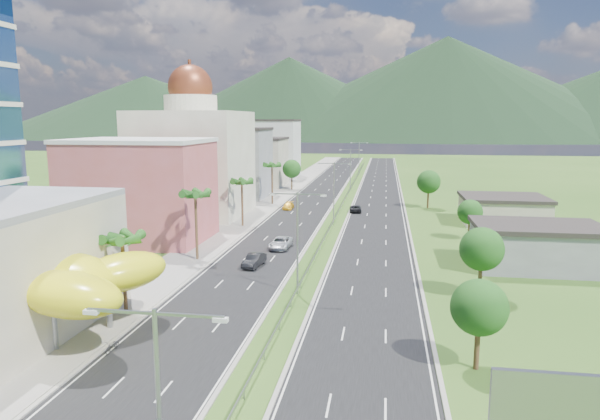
% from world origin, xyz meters
% --- Properties ---
extents(ground, '(500.00, 500.00, 0.00)m').
position_xyz_m(ground, '(0.00, 0.00, 0.00)').
color(ground, '#2D5119').
rests_on(ground, ground).
extents(road_left, '(11.00, 260.00, 0.04)m').
position_xyz_m(road_left, '(-7.50, 90.00, 0.02)').
color(road_left, black).
rests_on(road_left, ground).
extents(road_right, '(11.00, 260.00, 0.04)m').
position_xyz_m(road_right, '(7.50, 90.00, 0.02)').
color(road_right, black).
rests_on(road_right, ground).
extents(sidewalk_left, '(7.00, 260.00, 0.12)m').
position_xyz_m(sidewalk_left, '(-17.00, 90.00, 0.06)').
color(sidewalk_left, gray).
rests_on(sidewalk_left, ground).
extents(median_guardrail, '(0.10, 216.06, 0.76)m').
position_xyz_m(median_guardrail, '(0.00, 71.99, 0.62)').
color(median_guardrail, gray).
rests_on(median_guardrail, ground).
extents(streetlight_median_a, '(6.04, 0.25, 11.00)m').
position_xyz_m(streetlight_median_a, '(0.00, -25.00, 6.75)').
color(streetlight_median_a, gray).
rests_on(streetlight_median_a, ground).
extents(streetlight_median_b, '(6.04, 0.25, 11.00)m').
position_xyz_m(streetlight_median_b, '(0.00, 10.00, 6.75)').
color(streetlight_median_b, gray).
rests_on(streetlight_median_b, ground).
extents(streetlight_median_c, '(6.04, 0.25, 11.00)m').
position_xyz_m(streetlight_median_c, '(0.00, 50.00, 6.75)').
color(streetlight_median_c, gray).
rests_on(streetlight_median_c, ground).
extents(streetlight_median_d, '(6.04, 0.25, 11.00)m').
position_xyz_m(streetlight_median_d, '(0.00, 95.00, 6.75)').
color(streetlight_median_d, gray).
rests_on(streetlight_median_d, ground).
extents(streetlight_median_e, '(6.04, 0.25, 11.00)m').
position_xyz_m(streetlight_median_e, '(0.00, 140.00, 6.75)').
color(streetlight_median_e, gray).
rests_on(streetlight_median_e, ground).
extents(lime_canopy, '(18.00, 15.00, 7.40)m').
position_xyz_m(lime_canopy, '(-20.00, -4.00, 4.99)').
color(lime_canopy, yellow).
rests_on(lime_canopy, ground).
extents(pink_shophouse, '(20.00, 15.00, 15.00)m').
position_xyz_m(pink_shophouse, '(-28.00, 32.00, 7.50)').
color(pink_shophouse, '#BB524D').
rests_on(pink_shophouse, ground).
extents(domed_building, '(20.00, 20.00, 28.70)m').
position_xyz_m(domed_building, '(-28.00, 55.00, 11.35)').
color(domed_building, '#BDB89C').
rests_on(domed_building, ground).
extents(midrise_grey, '(16.00, 15.00, 16.00)m').
position_xyz_m(midrise_grey, '(-27.00, 80.00, 8.00)').
color(midrise_grey, slate).
rests_on(midrise_grey, ground).
extents(midrise_beige, '(16.00, 15.00, 13.00)m').
position_xyz_m(midrise_beige, '(-27.00, 102.00, 6.50)').
color(midrise_beige, '#A29A85').
rests_on(midrise_beige, ground).
extents(midrise_white, '(16.00, 15.00, 18.00)m').
position_xyz_m(midrise_white, '(-27.00, 125.00, 9.00)').
color(midrise_white, silver).
rests_on(midrise_white, ground).
extents(billboard, '(5.20, 0.35, 6.20)m').
position_xyz_m(billboard, '(17.00, -18.00, 4.42)').
color(billboard, gray).
rests_on(billboard, ground).
extents(shed_near, '(15.00, 10.00, 5.00)m').
position_xyz_m(shed_near, '(28.00, 25.00, 2.50)').
color(shed_near, slate).
rests_on(shed_near, ground).
extents(shed_far, '(14.00, 12.00, 4.40)m').
position_xyz_m(shed_far, '(30.00, 55.00, 2.20)').
color(shed_far, '#A29A85').
rests_on(shed_far, ground).
extents(palm_tree_b, '(3.60, 3.60, 8.10)m').
position_xyz_m(palm_tree_b, '(-15.50, 2.00, 7.06)').
color(palm_tree_b, '#47301C').
rests_on(palm_tree_b, ground).
extents(palm_tree_c, '(3.60, 3.60, 9.60)m').
position_xyz_m(palm_tree_c, '(-15.50, 22.00, 8.50)').
color(palm_tree_c, '#47301C').
rests_on(palm_tree_c, ground).
extents(palm_tree_d, '(3.60, 3.60, 8.60)m').
position_xyz_m(palm_tree_d, '(-15.50, 45.00, 7.54)').
color(palm_tree_d, '#47301C').
rests_on(palm_tree_d, ground).
extents(palm_tree_e, '(3.60, 3.60, 9.40)m').
position_xyz_m(palm_tree_e, '(-15.50, 70.00, 8.31)').
color(palm_tree_e, '#47301C').
rests_on(palm_tree_e, ground).
extents(leafy_tree_lfar, '(4.90, 4.90, 8.05)m').
position_xyz_m(leafy_tree_lfar, '(-15.50, 95.00, 5.58)').
color(leafy_tree_lfar, '#47301C').
rests_on(leafy_tree_lfar, ground).
extents(leafy_tree_ra, '(4.20, 4.20, 6.90)m').
position_xyz_m(leafy_tree_ra, '(16.00, -5.00, 4.78)').
color(leafy_tree_ra, '#47301C').
rests_on(leafy_tree_ra, ground).
extents(leafy_tree_rb, '(4.55, 4.55, 7.47)m').
position_xyz_m(leafy_tree_rb, '(19.00, 12.00, 5.18)').
color(leafy_tree_rb, '#47301C').
rests_on(leafy_tree_rb, ground).
extents(leafy_tree_rc, '(3.85, 3.85, 6.33)m').
position_xyz_m(leafy_tree_rc, '(22.00, 40.00, 4.37)').
color(leafy_tree_rc, '#47301C').
rests_on(leafy_tree_rc, ground).
extents(leafy_tree_rd, '(4.90, 4.90, 8.05)m').
position_xyz_m(leafy_tree_rd, '(18.00, 70.00, 5.58)').
color(leafy_tree_rd, '#47301C').
rests_on(leafy_tree_rd, ground).
extents(mountain_ridge, '(860.00, 140.00, 90.00)m').
position_xyz_m(mountain_ridge, '(60.00, 450.00, 0.00)').
color(mountain_ridge, black).
rests_on(mountain_ridge, ground).
extents(car_dark_left, '(2.26, 5.08, 1.62)m').
position_xyz_m(car_dark_left, '(-7.19, 19.88, 0.85)').
color(car_dark_left, black).
rests_on(car_dark_left, road_left).
extents(car_silver_mid_left, '(2.88, 5.88, 1.61)m').
position_xyz_m(car_silver_mid_left, '(-5.72, 29.85, 0.84)').
color(car_silver_mid_left, '#ADB0B5').
rests_on(car_silver_mid_left, road_left).
extents(car_yellow_far_left, '(1.98, 4.74, 1.37)m').
position_xyz_m(car_yellow_far_left, '(-10.82, 64.02, 0.73)').
color(car_yellow_far_left, gold).
rests_on(car_yellow_far_left, road_left).
extents(car_dark_far_right, '(2.66, 5.16, 1.39)m').
position_xyz_m(car_dark_far_right, '(3.20, 62.65, 0.74)').
color(car_dark_far_right, black).
rests_on(car_dark_far_right, road_right).
extents(motorcycle, '(0.69, 1.91, 1.20)m').
position_xyz_m(motorcycle, '(-12.30, -6.58, 0.64)').
color(motorcycle, black).
rests_on(motorcycle, road_left).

